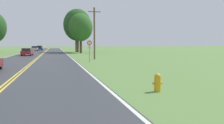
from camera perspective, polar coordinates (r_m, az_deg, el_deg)
The scene contains 9 objects.
fire_hydrant at distance 11.28m, azimuth 10.89°, elevation -4.83°, with size 0.48×0.32×0.86m.
traffic_sign at distance 28.59m, azimuth -5.45°, elevation 3.92°, with size 0.60×0.10×2.64m.
utility_pole_midground at distance 34.30m, azimuth -4.27°, elevation 7.09°, with size 1.80×0.24×7.38m.
utility_pole_far at distance 65.80m, azimuth -8.76°, elevation 5.98°, with size 1.80×0.24×7.85m.
tree_left_verge at distance 63.84m, azimuth -8.35°, elevation 8.81°, with size 7.28×7.28×11.38m.
tree_right_cluster at distance 57.05m, azimuth -7.56°, elevation 8.25°, with size 5.70×5.70×9.38m.
car_red_hatchback_mid_far at distance 47.24m, azimuth -19.72°, elevation 2.39°, with size 1.95×4.20×1.41m.
car_silver_sedan_receding at distance 78.63m, azimuth -18.10°, elevation 3.14°, with size 1.86×4.47×1.49m.
car_dark_blue_hatchback_distant at distance 84.64m, azimuth -16.98°, elevation 3.29°, with size 1.89×4.31×1.58m.
Camera 1 is at (2.63, -0.63, 2.24)m, focal length 38.00 mm.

